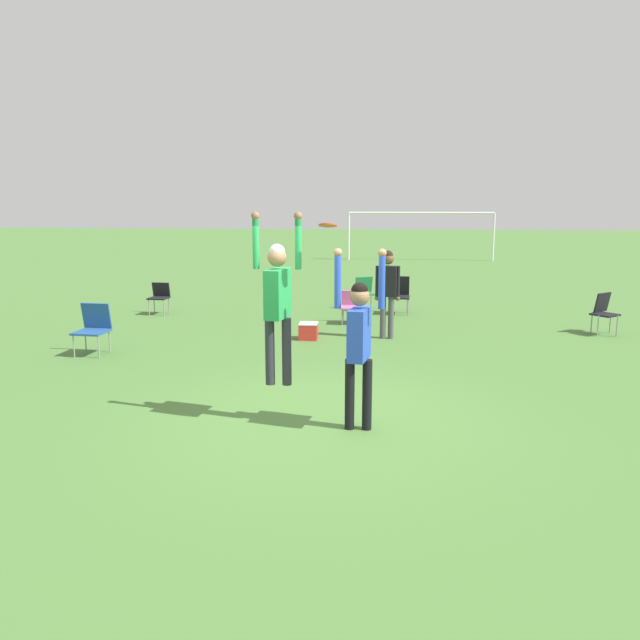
{
  "coord_description": "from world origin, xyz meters",
  "views": [
    {
      "loc": [
        0.73,
        -7.68,
        2.77
      ],
      "look_at": [
        0.02,
        0.12,
        1.3
      ],
      "focal_mm": 35.0,
      "sensor_mm": 36.0,
      "label": 1
    }
  ],
  "objects_px": {
    "person_jumping": "(278,294)",
    "cooler_box": "(308,331)",
    "camping_chair_1": "(160,295)",
    "camping_chair_2": "(352,304)",
    "person_defending": "(359,335)",
    "camping_chair_4": "(604,310)",
    "camping_chair_0": "(94,325)",
    "person_spectator_near": "(388,286)",
    "frisbee": "(328,225)",
    "camping_chair_3": "(399,292)",
    "camping_chair_5": "(364,290)"
  },
  "relations": [
    {
      "from": "person_jumping",
      "to": "cooler_box",
      "type": "xyz_separation_m",
      "value": [
        -0.16,
        4.93,
        -1.48
      ]
    },
    {
      "from": "person_jumping",
      "to": "person_defending",
      "type": "xyz_separation_m",
      "value": [
        1.02,
        -0.2,
        -0.45
      ]
    },
    {
      "from": "camping_chair_4",
      "to": "camping_chair_5",
      "type": "relative_size",
      "value": 1.03
    },
    {
      "from": "person_defending",
      "to": "camping_chair_2",
      "type": "bearing_deg",
      "value": -166.17
    },
    {
      "from": "camping_chair_1",
      "to": "camping_chair_2",
      "type": "bearing_deg",
      "value": 175.69
    },
    {
      "from": "camping_chair_2",
      "to": "camping_chair_1",
      "type": "bearing_deg",
      "value": -9.92
    },
    {
      "from": "frisbee",
      "to": "camping_chair_1",
      "type": "distance_m",
      "value": 9.38
    },
    {
      "from": "person_defending",
      "to": "camping_chair_5",
      "type": "distance_m",
      "value": 8.95
    },
    {
      "from": "frisbee",
      "to": "camping_chair_4",
      "type": "height_order",
      "value": "frisbee"
    },
    {
      "from": "frisbee",
      "to": "person_spectator_near",
      "type": "bearing_deg",
      "value": 81.32
    },
    {
      "from": "camping_chair_1",
      "to": "camping_chair_2",
      "type": "distance_m",
      "value": 4.97
    },
    {
      "from": "camping_chair_2",
      "to": "cooler_box",
      "type": "distance_m",
      "value": 2.04
    },
    {
      "from": "person_spectator_near",
      "to": "camping_chair_4",
      "type": "bearing_deg",
      "value": 20.81
    },
    {
      "from": "person_jumping",
      "to": "camping_chair_2",
      "type": "xyz_separation_m",
      "value": [
        0.66,
        6.78,
        -1.2
      ]
    },
    {
      "from": "person_defending",
      "to": "camping_chair_0",
      "type": "relative_size",
      "value": 2.39
    },
    {
      "from": "person_defending",
      "to": "camping_chair_5",
      "type": "height_order",
      "value": "person_defending"
    },
    {
      "from": "person_jumping",
      "to": "camping_chair_5",
      "type": "distance_m",
      "value": 8.84
    },
    {
      "from": "camping_chair_0",
      "to": "camping_chair_3",
      "type": "bearing_deg",
      "value": -135.6
    },
    {
      "from": "frisbee",
      "to": "cooler_box",
      "type": "distance_m",
      "value": 5.67
    },
    {
      "from": "frisbee",
      "to": "camping_chair_1",
      "type": "height_order",
      "value": "frisbee"
    },
    {
      "from": "person_defending",
      "to": "cooler_box",
      "type": "xyz_separation_m",
      "value": [
        -1.18,
        5.13,
        -1.03
      ]
    },
    {
      "from": "camping_chair_4",
      "to": "person_defending",
      "type": "bearing_deg",
      "value": 11.41
    },
    {
      "from": "person_jumping",
      "to": "person_defending",
      "type": "relative_size",
      "value": 0.97
    },
    {
      "from": "cooler_box",
      "to": "person_defending",
      "type": "bearing_deg",
      "value": -77.01
    },
    {
      "from": "camping_chair_1",
      "to": "camping_chair_4",
      "type": "xyz_separation_m",
      "value": [
        10.32,
        -1.55,
        0.05
      ]
    },
    {
      "from": "camping_chair_2",
      "to": "cooler_box",
      "type": "height_order",
      "value": "camping_chair_2"
    },
    {
      "from": "camping_chair_1",
      "to": "person_spectator_near",
      "type": "bearing_deg",
      "value": 161.92
    },
    {
      "from": "person_spectator_near",
      "to": "cooler_box",
      "type": "relative_size",
      "value": 4.75
    },
    {
      "from": "camping_chair_4",
      "to": "camping_chair_2",
      "type": "bearing_deg",
      "value": -47.39
    },
    {
      "from": "person_defending",
      "to": "camping_chair_2",
      "type": "xyz_separation_m",
      "value": [
        -0.36,
        6.97,
        -0.75
      ]
    },
    {
      "from": "person_defending",
      "to": "camping_chair_1",
      "type": "xyz_separation_m",
      "value": [
        -5.26,
        7.77,
        -0.72
      ]
    },
    {
      "from": "person_jumping",
      "to": "camping_chair_0",
      "type": "height_order",
      "value": "person_jumping"
    },
    {
      "from": "camping_chair_3",
      "to": "cooler_box",
      "type": "xyz_separation_m",
      "value": [
        -1.96,
        -3.25,
        -0.37
      ]
    },
    {
      "from": "cooler_box",
      "to": "camping_chair_4",
      "type": "bearing_deg",
      "value": 9.96
    },
    {
      "from": "person_jumping",
      "to": "frisbee",
      "type": "relative_size",
      "value": 9.77
    },
    {
      "from": "person_defending",
      "to": "frisbee",
      "type": "xyz_separation_m",
      "value": [
        -0.39,
        0.02,
        1.31
      ]
    },
    {
      "from": "cooler_box",
      "to": "person_spectator_near",
      "type": "bearing_deg",
      "value": 7.92
    },
    {
      "from": "person_jumping",
      "to": "cooler_box",
      "type": "relative_size",
      "value": 5.67
    },
    {
      "from": "frisbee",
      "to": "camping_chair_4",
      "type": "distance_m",
      "value": 8.48
    },
    {
      "from": "camping_chair_1",
      "to": "camping_chair_5",
      "type": "height_order",
      "value": "camping_chair_5"
    },
    {
      "from": "camping_chair_2",
      "to": "cooler_box",
      "type": "xyz_separation_m",
      "value": [
        -0.82,
        -1.84,
        -0.28
      ]
    },
    {
      "from": "camping_chair_1",
      "to": "camping_chair_4",
      "type": "distance_m",
      "value": 10.43
    },
    {
      "from": "person_defending",
      "to": "camping_chair_1",
      "type": "height_order",
      "value": "person_defending"
    },
    {
      "from": "person_jumping",
      "to": "person_spectator_near",
      "type": "bearing_deg",
      "value": -4.87
    },
    {
      "from": "camping_chair_3",
      "to": "cooler_box",
      "type": "distance_m",
      "value": 3.81
    },
    {
      "from": "person_defending",
      "to": "camping_chair_0",
      "type": "height_order",
      "value": "person_defending"
    },
    {
      "from": "camping_chair_0",
      "to": "person_spectator_near",
      "type": "xyz_separation_m",
      "value": [
        5.46,
        1.83,
        0.57
      ]
    },
    {
      "from": "camping_chair_2",
      "to": "person_jumping",
      "type": "bearing_deg",
      "value": 83.73
    },
    {
      "from": "person_defending",
      "to": "frisbee",
      "type": "distance_m",
      "value": 1.37
    },
    {
      "from": "person_jumping",
      "to": "camping_chair_5",
      "type": "bearing_deg",
      "value": 5.04
    }
  ]
}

